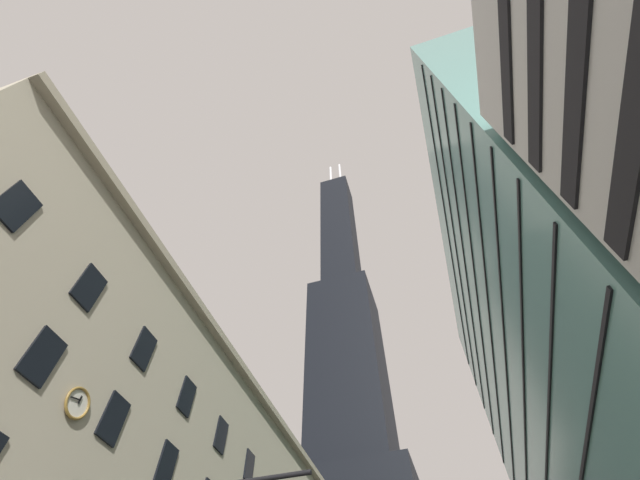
{
  "coord_description": "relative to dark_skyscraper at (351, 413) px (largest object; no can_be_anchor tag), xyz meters",
  "views": [
    {
      "loc": [
        4.26,
        -6.7,
        1.76
      ],
      "look_at": [
        -2.82,
        15.68,
        33.7
      ],
      "focal_mm": 22.6,
      "sensor_mm": 36.0,
      "label": 1
    }
  ],
  "objects": [
    {
      "name": "dark_skyscraper",
      "position": [
        0.0,
        0.0,
        0.0
      ],
      "size": [
        27.0,
        27.0,
        194.72
      ],
      "color": "black",
      "rests_on": "ground"
    },
    {
      "name": "glass_office_midrise",
      "position": [
        37.0,
        -54.74,
        -31.66
      ],
      "size": [
        18.9,
        50.68,
        50.23
      ],
      "color": "slate",
      "rests_on": "ground"
    }
  ]
}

